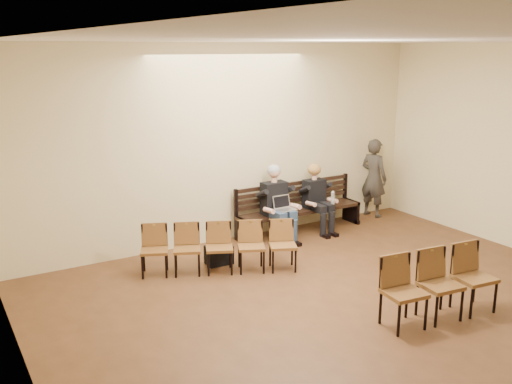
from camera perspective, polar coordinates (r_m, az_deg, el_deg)
ground at (r=6.95m, az=18.15°, el=-15.93°), size 10.00×10.00×0.00m
room_walls at (r=6.64m, az=14.75°, el=6.19°), size 8.02×10.01×3.51m
bench at (r=10.86m, az=4.37°, el=-2.84°), size 2.60×0.90×0.45m
seated_man at (r=10.32m, az=2.11°, el=-1.11°), size 0.56×0.78×1.36m
seated_woman at (r=10.85m, az=6.12°, el=-0.90°), size 0.51×0.70×1.18m
laptop at (r=10.19m, az=3.01°, el=-1.91°), size 0.36×0.29×0.25m
water_bottle at (r=10.75m, az=7.66°, el=-1.17°), size 0.09×0.09×0.25m
bag at (r=9.31m, az=-3.73°, el=-6.29°), size 0.42×0.29×0.30m
passerby at (r=11.94m, az=11.71°, el=1.97°), size 0.59×0.77×1.86m
chair_row_front at (r=8.90m, az=-3.69°, el=-5.62°), size 2.37×1.38×0.78m
chair_row_back at (r=7.77m, az=17.96°, el=-8.89°), size 1.67×0.68×0.91m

